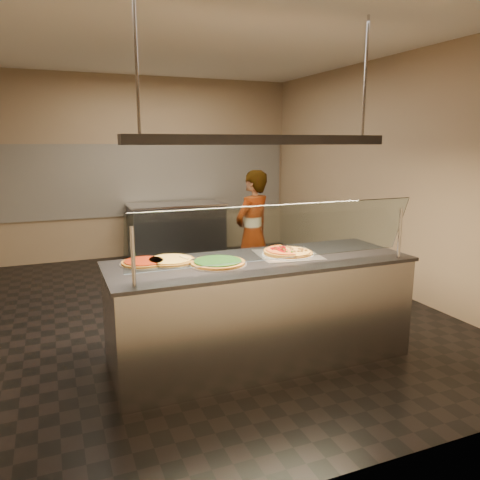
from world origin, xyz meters
name	(u,v)px	position (x,y,z in m)	size (l,w,h in m)	color
ground	(206,309)	(0.00, 0.00, -0.01)	(5.00, 6.00, 0.02)	black
ceiling	(202,37)	(0.00, 0.00, 3.01)	(5.00, 6.00, 0.02)	silver
wall_back	(150,168)	(0.00, 3.01, 1.50)	(5.00, 0.02, 3.00)	#9B8464
wall_front	(377,225)	(0.00, -3.01, 1.50)	(5.00, 0.02, 3.00)	#9B8464
wall_right	(386,175)	(2.51, 0.00, 1.50)	(0.02, 6.00, 3.00)	#9B8464
tile_band	(150,180)	(0.00, 2.98, 1.30)	(4.90, 0.02, 1.20)	silver
serving_counter	(260,310)	(0.05, -1.43, 0.47)	(2.65, 0.94, 0.93)	#B7B7BC
sneeze_guard	(279,233)	(0.05, -1.77, 1.23)	(2.41, 0.18, 0.54)	#B7B7BC
perforated_tray	(288,254)	(0.35, -1.36, 0.94)	(0.60, 0.60, 0.01)	silver
half_pizza_pepperoni	(277,252)	(0.24, -1.36, 0.96)	(0.28, 0.47, 0.05)	brown
half_pizza_sausage	(298,251)	(0.46, -1.36, 0.96)	(0.28, 0.47, 0.04)	brown
pizza_spinach	(218,262)	(-0.35, -1.44, 0.95)	(0.49, 0.49, 0.03)	silver
pizza_cheese	(170,260)	(-0.70, -1.21, 0.94)	(0.44, 0.44, 0.03)	silver
pizza_tomato	(144,262)	(-0.92, -1.19, 0.94)	(0.40, 0.40, 0.03)	silver
pizza_spatula	(190,258)	(-0.54, -1.27, 0.96)	(0.22, 0.22, 0.02)	#B7B7BC
prep_table	(177,231)	(0.32, 2.55, 0.47)	(1.58, 0.74, 0.93)	#3B3B40
worker	(253,233)	(0.75, 0.33, 0.80)	(0.58, 0.38, 1.59)	#332E38
heat_lamp_housing	(262,140)	(0.05, -1.43, 1.95)	(2.30, 0.18, 0.08)	#3B3B40
lamp_rod_left	(136,62)	(-0.95, -1.43, 2.50)	(0.02, 0.02, 1.01)	#B7B7BC
lamp_rod_right	(365,77)	(1.05, -1.43, 2.50)	(0.02, 0.02, 1.01)	#B7B7BC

